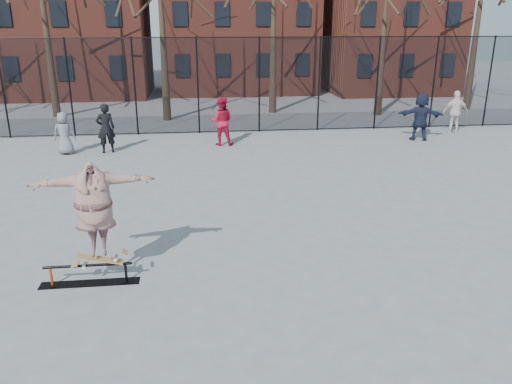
{
  "coord_description": "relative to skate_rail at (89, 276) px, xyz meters",
  "views": [
    {
      "loc": [
        -1.49,
        -8.36,
        4.56
      ],
      "look_at": [
        -0.31,
        1.5,
        1.16
      ],
      "focal_mm": 35.0,
      "sensor_mm": 36.0,
      "label": 1
    }
  ],
  "objects": [
    {
      "name": "ground",
      "position": [
        3.56,
        -0.08,
        -0.15
      ],
      "size": [
        100.0,
        100.0,
        0.0
      ],
      "primitive_type": "plane",
      "color": "slate"
    },
    {
      "name": "skate_rail",
      "position": [
        0.0,
        0.0,
        0.0
      ],
      "size": [
        1.79,
        0.27,
        0.39
      ],
      "color": "black",
      "rests_on": "ground"
    },
    {
      "name": "skateboard",
      "position": [
        0.23,
        -0.0,
        0.29
      ],
      "size": [
        0.89,
        0.21,
        0.11
      ],
      "primitive_type": null,
      "color": "olive",
      "rests_on": "skate_rail"
    },
    {
      "name": "skater",
      "position": [
        0.23,
        -0.0,
        1.22
      ],
      "size": [
        2.19,
        0.79,
        1.74
      ],
      "primitive_type": "imported",
      "rotation": [
        0.0,
        0.0,
        0.1
      ],
      "color": "#64388D",
      "rests_on": "skateboard"
    },
    {
      "name": "bystander_grey",
      "position": [
        -2.68,
        9.85,
        0.62
      ],
      "size": [
        0.79,
        0.55,
        1.54
      ],
      "primitive_type": "imported",
      "rotation": [
        0.0,
        0.0,
        3.22
      ],
      "color": "slate",
      "rests_on": "ground"
    },
    {
      "name": "bystander_black",
      "position": [
        -1.23,
        9.93,
        0.75
      ],
      "size": [
        0.75,
        0.6,
        1.8
      ],
      "primitive_type": "imported",
      "rotation": [
        0.0,
        0.0,
        3.43
      ],
      "color": "black",
      "rests_on": "ground"
    },
    {
      "name": "bystander_red",
      "position": [
        3.01,
        10.63,
        0.78
      ],
      "size": [
        0.99,
        0.82,
        1.86
      ],
      "primitive_type": "imported",
      "rotation": [
        0.0,
        0.0,
        3.01
      ],
      "color": "#B00F2E",
      "rests_on": "ground"
    },
    {
      "name": "bystander_white",
      "position": [
        13.04,
        11.61,
        0.75
      ],
      "size": [
        1.12,
        0.59,
        1.82
      ],
      "primitive_type": "imported",
      "rotation": [
        0.0,
        0.0,
        3.0
      ],
      "color": "silver",
      "rests_on": "ground"
    },
    {
      "name": "bystander_navy",
      "position": [
        10.99,
        10.53,
        0.8
      ],
      "size": [
        1.86,
        1.1,
        1.92
      ],
      "primitive_type": "imported",
      "rotation": [
        0.0,
        0.0,
        2.82
      ],
      "color": "#1C2138",
      "rests_on": "ground"
    },
    {
      "name": "fence",
      "position": [
        3.55,
        12.92,
        1.9
      ],
      "size": [
        34.03,
        0.07,
        4.0
      ],
      "color": "black",
      "rests_on": "ground"
    }
  ]
}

